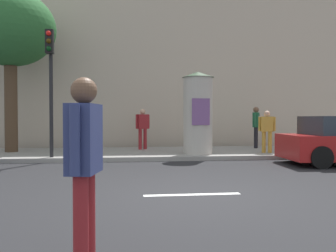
% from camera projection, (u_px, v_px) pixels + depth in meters
% --- Properties ---
extents(ground_plane, '(80.00, 80.00, 0.00)m').
position_uv_depth(ground_plane, '(192.00, 195.00, 6.49)').
color(ground_plane, '#232326').
extents(sidewalk_curb, '(36.00, 4.00, 0.15)m').
position_uv_depth(sidewalk_curb, '(159.00, 153.00, 13.44)').
color(sidewalk_curb, gray).
rests_on(sidewalk_curb, ground_plane).
extents(lane_markings, '(25.80, 0.16, 0.01)m').
position_uv_depth(lane_markings, '(192.00, 195.00, 6.49)').
color(lane_markings, silver).
rests_on(lane_markings, ground_plane).
extents(building_backdrop, '(36.00, 5.00, 8.05)m').
position_uv_depth(building_backdrop, '(150.00, 68.00, 18.32)').
color(building_backdrop, '#B7A893').
rests_on(building_backdrop, ground_plane).
extents(traffic_light, '(0.24, 0.45, 4.05)m').
position_uv_depth(traffic_light, '(50.00, 72.00, 11.21)').
color(traffic_light, black).
rests_on(traffic_light, sidewalk_curb).
extents(poster_column, '(1.12, 1.12, 2.88)m').
position_uv_depth(poster_column, '(198.00, 112.00, 12.37)').
color(poster_column, '#B2ADA3').
rests_on(poster_column, sidewalk_curb).
extents(street_tree, '(3.29, 3.29, 6.00)m').
position_uv_depth(street_tree, '(10.00, 30.00, 13.10)').
color(street_tree, '#4C3826').
rests_on(street_tree, sidewalk_curb).
extents(pedestrian_tallest, '(0.32, 0.59, 1.79)m').
position_uv_depth(pedestrian_tallest, '(84.00, 157.00, 3.26)').
color(pedestrian_tallest, maroon).
rests_on(pedestrian_tallest, ground_plane).
extents(pedestrian_in_dark_shirt, '(0.27, 0.67, 1.57)m').
position_uv_depth(pedestrian_in_dark_shirt, '(88.00, 128.00, 12.09)').
color(pedestrian_in_dark_shirt, '#1E5938').
rests_on(pedestrian_in_dark_shirt, sidewalk_curb).
extents(pedestrian_in_red_top, '(0.57, 0.43, 1.63)m').
position_uv_depth(pedestrian_in_red_top, '(143.00, 126.00, 14.20)').
color(pedestrian_in_red_top, maroon).
rests_on(pedestrian_in_red_top, sidewalk_curb).
extents(pedestrian_with_bag, '(0.59, 0.47, 1.53)m').
position_uv_depth(pedestrian_with_bag, '(267.00, 128.00, 12.82)').
color(pedestrian_with_bag, '#B78C33').
rests_on(pedestrian_with_bag, sidewalk_curb).
extents(pedestrian_with_backpack, '(0.49, 0.51, 1.73)m').
position_uv_depth(pedestrian_with_backpack, '(257.00, 124.00, 14.82)').
color(pedestrian_with_backpack, black).
rests_on(pedestrian_with_backpack, sidewalk_curb).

